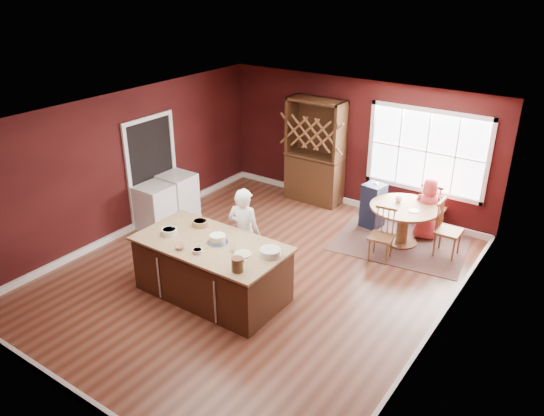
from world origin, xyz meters
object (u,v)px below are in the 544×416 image
Objects in this scene: seated_woman at (428,208)px; dryer at (178,196)px; hutch at (315,152)px; dining_table at (404,217)px; baker at (244,233)px; washer at (155,207)px; chair_east at (449,229)px; layer_cake at (218,239)px; high_chair at (373,205)px; toddler at (375,188)px; chair_south at (381,235)px; kitchen_island at (212,270)px; chair_north at (433,207)px.

dryer is (-4.48, -1.99, -0.15)m from seated_woman.
seated_woman is 0.54× the size of hutch.
dining_table is 0.80× the size of baker.
hutch is 2.44× the size of dryer.
chair_east is at bearing 23.51° from washer.
layer_cake is at bearing 82.59° from baker.
seated_woman is at bearing -6.81° from hutch.
dining_table is 1.36× the size of dryer.
high_chair is at bearing 75.40° from layer_cake.
baker is at bearing -108.48° from toddler.
high_chair is 1.01× the size of dryer.
chair_south is (-0.91, -0.81, -0.04)m from chair_east.
chair_east is at bearing 51.78° from kitchen_island.
layer_cake is at bearing -104.65° from toddler.
chair_south is at bearing 58.74° from seated_woman.
chair_south is at bearing -59.53° from toddler.
kitchen_island is 2.99m from dryer.
washer is (-3.44, -2.50, -0.02)m from high_chair.
dryer is at bearing 143.89° from kitchen_island.
kitchen_island is 1.93× the size of seated_woman.
chair_south is (1.60, 2.45, -0.51)m from layer_cake.
dining_table is 1.35× the size of high_chair.
washer is at bearing 156.95° from layer_cake.
dryer is at bearing -160.07° from dining_table.
chair_east reaches higher than kitchen_island.
toddler is 0.12× the size of hutch.
layer_cake is 0.36× the size of dryer.
layer_cake is 3.08m from dryer.
hutch is at bearing 161.76° from dining_table.
dryer is (0.00, 0.64, 0.01)m from washer.
dining_table is 4.72m from washer.
baker is 0.69× the size of hutch.
chair_east is 0.46× the size of hutch.
dryer is (-3.44, -1.86, -0.00)m from high_chair.
baker reaches higher than chair_east.
chair_south is at bearing -49.84° from high_chair.
chair_north is at bearing 69.06° from chair_south.
dining_table is 0.83m from chair_east.
baker is 3.05m from toddler.
high_chair is at bearing 20.75° from chair_north.
layer_cake is 4.07m from hutch.
seated_woman is (2.00, 3.01, -0.17)m from baker.
chair_north reaches higher than kitchen_island.
washer is at bearing -143.93° from toddler.
chair_north is 4.07× the size of toddler.
hutch is (-2.64, 0.03, 0.60)m from chair_north.
dining_table is at bearing 62.45° from layer_cake.
baker is at bearing -8.73° from washer.
kitchen_island is 3.80m from toddler.
baker is 2.53m from washer.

